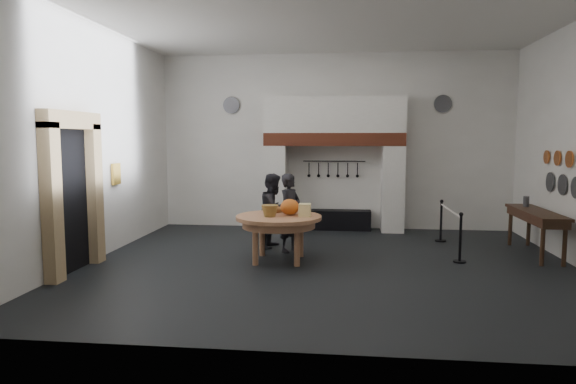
# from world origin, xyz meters

# --- Properties ---
(floor) EXTENTS (9.00, 8.00, 0.02)m
(floor) POSITION_xyz_m (0.00, 0.00, 0.00)
(floor) COLOR black
(floor) RESTS_ON ground
(ceiling) EXTENTS (9.00, 8.00, 0.02)m
(ceiling) POSITION_xyz_m (0.00, 0.00, 4.50)
(ceiling) COLOR silver
(ceiling) RESTS_ON wall_back
(wall_back) EXTENTS (9.00, 0.02, 4.50)m
(wall_back) POSITION_xyz_m (0.00, 4.00, 2.25)
(wall_back) COLOR white
(wall_back) RESTS_ON floor
(wall_front) EXTENTS (9.00, 0.02, 4.50)m
(wall_front) POSITION_xyz_m (0.00, -4.00, 2.25)
(wall_front) COLOR white
(wall_front) RESTS_ON floor
(wall_left) EXTENTS (0.02, 8.00, 4.50)m
(wall_left) POSITION_xyz_m (-4.50, 0.00, 2.25)
(wall_left) COLOR white
(wall_left) RESTS_ON floor
(chimney_pier_left) EXTENTS (0.55, 0.70, 2.15)m
(chimney_pier_left) POSITION_xyz_m (-1.48, 3.65, 1.07)
(chimney_pier_left) COLOR silver
(chimney_pier_left) RESTS_ON floor
(chimney_pier_right) EXTENTS (0.55, 0.70, 2.15)m
(chimney_pier_right) POSITION_xyz_m (1.48, 3.65, 1.07)
(chimney_pier_right) COLOR silver
(chimney_pier_right) RESTS_ON floor
(hearth_brick_band) EXTENTS (3.50, 0.72, 0.32)m
(hearth_brick_band) POSITION_xyz_m (0.00, 3.65, 2.31)
(hearth_brick_band) COLOR #9E442B
(hearth_brick_band) RESTS_ON chimney_pier_left
(chimney_hood) EXTENTS (3.50, 0.70, 0.90)m
(chimney_hood) POSITION_xyz_m (0.00, 3.65, 2.92)
(chimney_hood) COLOR silver
(chimney_hood) RESTS_ON hearth_brick_band
(iron_range) EXTENTS (1.90, 0.45, 0.50)m
(iron_range) POSITION_xyz_m (0.00, 3.72, 0.25)
(iron_range) COLOR black
(iron_range) RESTS_ON floor
(utensil_rail) EXTENTS (1.60, 0.02, 0.02)m
(utensil_rail) POSITION_xyz_m (0.00, 3.92, 1.75)
(utensil_rail) COLOR black
(utensil_rail) RESTS_ON wall_back
(door_recess) EXTENTS (0.04, 1.10, 2.50)m
(door_recess) POSITION_xyz_m (-4.47, -1.00, 1.25)
(door_recess) COLOR black
(door_recess) RESTS_ON floor
(door_jamb_near) EXTENTS (0.22, 0.30, 2.60)m
(door_jamb_near) POSITION_xyz_m (-4.38, -1.70, 1.30)
(door_jamb_near) COLOR tan
(door_jamb_near) RESTS_ON floor
(door_jamb_far) EXTENTS (0.22, 0.30, 2.60)m
(door_jamb_far) POSITION_xyz_m (-4.38, -0.30, 1.30)
(door_jamb_far) COLOR tan
(door_jamb_far) RESTS_ON floor
(door_lintel) EXTENTS (0.22, 1.70, 0.30)m
(door_lintel) POSITION_xyz_m (-4.38, -1.00, 2.65)
(door_lintel) COLOR tan
(door_lintel) RESTS_ON door_jamb_near
(wall_plaque) EXTENTS (0.05, 0.34, 0.44)m
(wall_plaque) POSITION_xyz_m (-4.45, 0.80, 1.60)
(wall_plaque) COLOR gold
(wall_plaque) RESTS_ON wall_left
(work_table) EXTENTS (1.90, 1.90, 0.07)m
(work_table) POSITION_xyz_m (-0.95, 0.19, 0.84)
(work_table) COLOR tan
(work_table) RESTS_ON floor
(pumpkin) EXTENTS (0.36, 0.36, 0.31)m
(pumpkin) POSITION_xyz_m (-0.75, 0.29, 1.03)
(pumpkin) COLOR orange
(pumpkin) RESTS_ON work_table
(cheese_block_big) EXTENTS (0.22, 0.22, 0.24)m
(cheese_block_big) POSITION_xyz_m (-0.45, 0.14, 0.99)
(cheese_block_big) COLOR #FFE998
(cheese_block_big) RESTS_ON work_table
(cheese_block_small) EXTENTS (0.18, 0.18, 0.20)m
(cheese_block_small) POSITION_xyz_m (-0.47, 0.44, 0.97)
(cheese_block_small) COLOR #E5CF89
(cheese_block_small) RESTS_ON work_table
(wicker_basket) EXTENTS (0.37, 0.37, 0.22)m
(wicker_basket) POSITION_xyz_m (-1.10, 0.04, 0.98)
(wicker_basket) COLOR #A6863D
(wicker_basket) RESTS_ON work_table
(bread_loaf) EXTENTS (0.31, 0.18, 0.13)m
(bread_loaf) POSITION_xyz_m (-1.05, 0.54, 0.94)
(bread_loaf) COLOR #A27239
(bread_loaf) RESTS_ON work_table
(visitor_near) EXTENTS (0.63, 0.71, 1.62)m
(visitor_near) POSITION_xyz_m (-0.83, 1.02, 0.81)
(visitor_near) COLOR black
(visitor_near) RESTS_ON floor
(visitor_far) EXTENTS (0.74, 0.87, 1.59)m
(visitor_far) POSITION_xyz_m (-1.23, 1.42, 0.80)
(visitor_far) COLOR black
(visitor_far) RESTS_ON floor
(side_table) EXTENTS (0.55, 2.20, 0.06)m
(side_table) POSITION_xyz_m (4.10, 1.27, 0.87)
(side_table) COLOR #3D2216
(side_table) RESTS_ON floor
(pewter_jug) EXTENTS (0.12, 0.12, 0.22)m
(pewter_jug) POSITION_xyz_m (4.10, 1.87, 1.01)
(pewter_jug) COLOR #4B4B50
(pewter_jug) RESTS_ON side_table
(copper_pan_b) EXTENTS (0.03, 0.32, 0.32)m
(copper_pan_b) POSITION_xyz_m (4.46, 0.75, 1.95)
(copper_pan_b) COLOR #C6662D
(copper_pan_b) RESTS_ON wall_right
(copper_pan_c) EXTENTS (0.03, 0.30, 0.30)m
(copper_pan_c) POSITION_xyz_m (4.46, 1.30, 1.95)
(copper_pan_c) COLOR #C6662D
(copper_pan_c) RESTS_ON wall_right
(copper_pan_d) EXTENTS (0.03, 0.28, 0.28)m
(copper_pan_d) POSITION_xyz_m (4.46, 1.85, 1.95)
(copper_pan_d) COLOR #C6662D
(copper_pan_d) RESTS_ON wall_right
(pewter_plate_left) EXTENTS (0.03, 0.40, 0.40)m
(pewter_plate_left) POSITION_xyz_m (4.46, 0.40, 1.45)
(pewter_plate_left) COLOR #4C4C51
(pewter_plate_left) RESTS_ON wall_right
(pewter_plate_mid) EXTENTS (0.03, 0.40, 0.40)m
(pewter_plate_mid) POSITION_xyz_m (4.46, 1.00, 1.45)
(pewter_plate_mid) COLOR #4C4C51
(pewter_plate_mid) RESTS_ON wall_right
(pewter_plate_right) EXTENTS (0.03, 0.40, 0.40)m
(pewter_plate_right) POSITION_xyz_m (4.46, 1.60, 1.45)
(pewter_plate_right) COLOR #4C4C51
(pewter_plate_right) RESTS_ON wall_right
(pewter_plate_back_left) EXTENTS (0.44, 0.03, 0.44)m
(pewter_plate_back_left) POSITION_xyz_m (-2.70, 3.96, 3.20)
(pewter_plate_back_left) COLOR #4C4C51
(pewter_plate_back_left) RESTS_ON wall_back
(pewter_plate_back_right) EXTENTS (0.44, 0.03, 0.44)m
(pewter_plate_back_right) POSITION_xyz_m (2.70, 3.96, 3.20)
(pewter_plate_back_right) COLOR #4C4C51
(pewter_plate_back_right) RESTS_ON wall_back
(barrier_post_near) EXTENTS (0.05, 0.05, 0.90)m
(barrier_post_near) POSITION_xyz_m (2.47, 0.44, 0.45)
(barrier_post_near) COLOR black
(barrier_post_near) RESTS_ON floor
(barrier_post_far) EXTENTS (0.05, 0.05, 0.90)m
(barrier_post_far) POSITION_xyz_m (2.47, 2.44, 0.45)
(barrier_post_far) COLOR black
(barrier_post_far) RESTS_ON floor
(barrier_rope) EXTENTS (0.04, 2.00, 0.04)m
(barrier_rope) POSITION_xyz_m (2.47, 1.44, 0.85)
(barrier_rope) COLOR beige
(barrier_rope) RESTS_ON barrier_post_near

